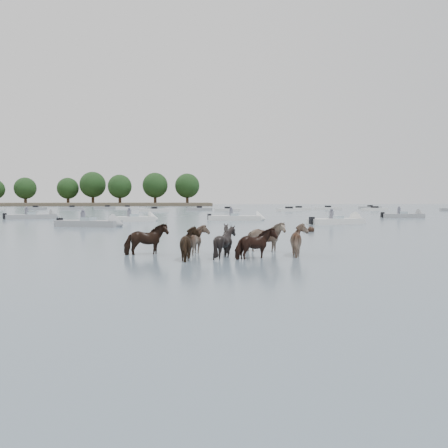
{
  "coord_description": "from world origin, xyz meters",
  "views": [
    {
      "loc": [
        0.51,
        -16.18,
        2.03
      ],
      "look_at": [
        2.06,
        1.54,
        1.1
      ],
      "focal_mm": 37.07,
      "sensor_mm": 36.0,
      "label": 1
    }
  ],
  "objects": [
    {
      "name": "ground",
      "position": [
        0.0,
        0.0,
        0.0
      ],
      "size": [
        400.0,
        400.0,
        0.0
      ],
      "primitive_type": "plane",
      "color": "#495969",
      "rests_on": "ground"
    },
    {
      "name": "motorboat_d",
      "position": [
        13.91,
        21.65,
        0.23
      ],
      "size": [
        5.61,
        3.37,
        1.92
      ],
      "rotation": [
        0.0,
        0.0,
        0.35
      ],
      "color": "silver",
      "rests_on": "ground"
    },
    {
      "name": "pony_herd",
      "position": [
        2.11,
        0.54,
        0.48
      ],
      "size": [
        7.23,
        3.42,
        1.35
      ],
      "color": "black",
      "rests_on": "ground"
    },
    {
      "name": "motorboat_f",
      "position": [
        -15.19,
        35.29,
        0.23
      ],
      "size": [
        5.61,
        4.13,
        1.92
      ],
      "rotation": [
        0.0,
        0.0,
        0.52
      ],
      "color": "gray",
      "rests_on": "ground"
    },
    {
      "name": "distant_flotilla",
      "position": [
        0.89,
        74.74,
        0.26
      ],
      "size": [
        105.62,
        26.59,
        0.93
      ],
      "color": "gray",
      "rests_on": "ground"
    },
    {
      "name": "swimming_pony",
      "position": [
        8.55,
        12.63,
        0.1
      ],
      "size": [
        0.72,
        0.44,
        0.44
      ],
      "color": "black",
      "rests_on": "ground"
    },
    {
      "name": "motorboat_b",
      "position": [
        -5.97,
        19.32,
        0.23
      ],
      "size": [
        5.56,
        3.16,
        1.92
      ],
      "rotation": [
        0.0,
        0.0,
        -0.31
      ],
      "color": "gray",
      "rests_on": "ground"
    },
    {
      "name": "motorboat_e",
      "position": [
        25.95,
        34.12,
        0.23
      ],
      "size": [
        5.21,
        1.85,
        1.92
      ],
      "rotation": [
        0.0,
        0.0,
        -0.05
      ],
      "color": "gray",
      "rests_on": "ground"
    },
    {
      "name": "motorboat_a",
      "position": [
        -3.52,
        27.91,
        0.23
      ],
      "size": [
        4.61,
        2.63,
        1.92
      ],
      "rotation": [
        0.0,
        0.0,
        0.25
      ],
      "color": "silver",
      "rests_on": "ground"
    },
    {
      "name": "motorboat_c",
      "position": [
        6.3,
        28.67,
        0.23
      ],
      "size": [
        5.82,
        2.73,
        1.92
      ],
      "rotation": [
        0.0,
        0.0,
        -0.21
      ],
      "color": "silver",
      "rests_on": "ground"
    }
  ]
}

